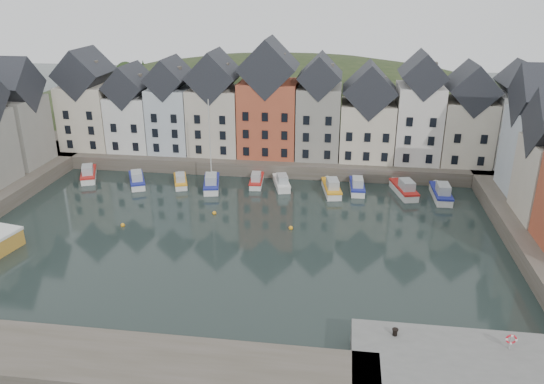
% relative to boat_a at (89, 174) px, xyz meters
% --- Properties ---
extents(ground, '(260.00, 260.00, 0.00)m').
position_rel_boat_a_xyz_m(ground, '(25.50, -18.04, -0.74)').
color(ground, black).
rests_on(ground, ground).
extents(far_quay, '(90.00, 16.00, 2.00)m').
position_rel_boat_a_xyz_m(far_quay, '(25.50, 11.96, 0.26)').
color(far_quay, '#4D473B').
rests_on(far_quay, ground).
extents(near_quay, '(18.00, 10.00, 2.00)m').
position_rel_boat_a_xyz_m(near_quay, '(47.50, -38.04, 0.26)').
color(near_quay, '#60605E').
rests_on(near_quay, ground).
extents(near_wall, '(50.00, 6.00, 2.00)m').
position_rel_boat_a_xyz_m(near_wall, '(15.50, -40.04, 0.26)').
color(near_wall, '#4D473B').
rests_on(near_wall, ground).
extents(hillside, '(153.60, 70.40, 64.00)m').
position_rel_boat_a_xyz_m(hillside, '(25.52, 37.96, -18.70)').
color(hillside, '#212F17').
rests_on(hillside, ground).
extents(far_terrace, '(72.37, 8.16, 17.78)m').
position_rel_boat_a_xyz_m(far_terrace, '(28.71, 9.96, 8.13)').
color(far_terrace, beige).
rests_on(far_terrace, far_quay).
extents(mooring_buoys, '(20.50, 5.50, 0.50)m').
position_rel_boat_a_xyz_m(mooring_buoys, '(21.50, -12.71, -0.59)').
color(mooring_buoys, orange).
rests_on(mooring_buoys, ground).
extents(boat_a, '(4.43, 6.77, 2.50)m').
position_rel_boat_a_xyz_m(boat_a, '(0.00, 0.00, 0.00)').
color(boat_a, silver).
rests_on(boat_a, ground).
extents(boat_b, '(4.44, 6.57, 2.43)m').
position_rel_boat_a_xyz_m(boat_b, '(8.03, -1.40, -0.02)').
color(boat_b, silver).
rests_on(boat_b, ground).
extents(boat_c, '(3.44, 5.73, 2.10)m').
position_rel_boat_a_xyz_m(boat_c, '(14.26, -0.66, -0.12)').
color(boat_c, silver).
rests_on(boat_c, ground).
extents(boat_d, '(3.42, 6.96, 12.75)m').
position_rel_boat_a_xyz_m(boat_d, '(19.02, -1.36, 0.09)').
color(boat_d, silver).
rests_on(boat_d, ground).
extents(boat_e, '(2.14, 5.69, 2.14)m').
position_rel_boat_a_xyz_m(boat_e, '(25.06, 1.01, -0.11)').
color(boat_e, silver).
rests_on(boat_e, ground).
extents(boat_f, '(3.30, 6.17, 2.26)m').
position_rel_boat_a_xyz_m(boat_f, '(28.76, 0.52, -0.07)').
color(boat_f, silver).
rests_on(boat_f, ground).
extents(boat_g, '(3.13, 6.74, 2.49)m').
position_rel_boat_a_xyz_m(boat_g, '(35.86, -0.79, -0.00)').
color(boat_g, silver).
rests_on(boat_g, ground).
extents(boat_h, '(2.17, 6.21, 2.36)m').
position_rel_boat_a_xyz_m(boat_h, '(39.36, 0.52, -0.04)').
color(boat_h, silver).
rests_on(boat_h, ground).
extents(boat_i, '(3.65, 7.00, 2.57)m').
position_rel_boat_a_xyz_m(boat_i, '(45.75, 0.01, 0.02)').
color(boat_i, silver).
rests_on(boat_i, ground).
extents(boat_j, '(2.26, 6.84, 2.61)m').
position_rel_boat_a_xyz_m(boat_j, '(50.53, -0.86, 0.03)').
color(boat_j, silver).
rests_on(boat_j, ground).
extents(mooring_bollard, '(0.48, 0.48, 0.56)m').
position_rel_boat_a_xyz_m(mooring_bollard, '(41.76, -34.76, 1.57)').
color(mooring_bollard, black).
rests_on(mooring_bollard, near_quay).
extents(life_ring_post, '(0.80, 0.17, 1.30)m').
position_rel_boat_a_xyz_m(life_ring_post, '(49.99, -35.31, 2.12)').
color(life_ring_post, gray).
rests_on(life_ring_post, near_quay).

